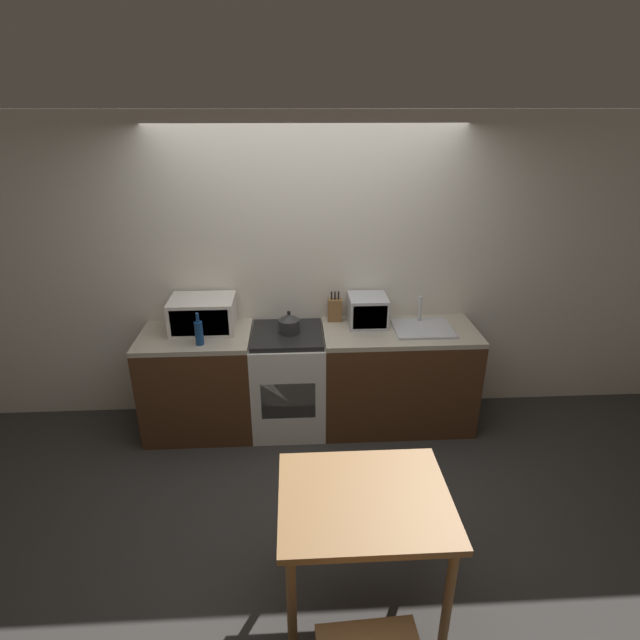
% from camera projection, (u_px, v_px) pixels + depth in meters
% --- Properties ---
extents(ground_plane, '(16.00, 16.00, 0.00)m').
position_uv_depth(ground_plane, '(314.00, 476.00, 3.83)').
color(ground_plane, '#33302D').
extents(wall_back, '(10.00, 0.06, 2.60)m').
position_uv_depth(wall_back, '(308.00, 273.00, 4.27)').
color(wall_back, silver).
rests_on(wall_back, ground_plane).
extents(counter_left_run, '(0.91, 0.62, 0.90)m').
position_uv_depth(counter_left_run, '(199.00, 382.00, 4.25)').
color(counter_left_run, '#4C2D19').
rests_on(counter_left_run, ground_plane).
extents(counter_right_run, '(1.29, 0.62, 0.90)m').
position_uv_depth(counter_right_run, '(397.00, 377.00, 4.34)').
color(counter_right_run, '#4C2D19').
rests_on(counter_right_run, ground_plane).
extents(stove_range, '(0.61, 0.62, 0.90)m').
position_uv_depth(stove_range, '(288.00, 380.00, 4.29)').
color(stove_range, silver).
rests_on(stove_range, ground_plane).
extents(kettle, '(0.18, 0.18, 0.19)m').
position_uv_depth(kettle, '(289.00, 323.00, 4.09)').
color(kettle, '#2D2D2D').
rests_on(kettle, stove_range).
extents(microwave, '(0.52, 0.37, 0.28)m').
position_uv_depth(microwave, '(203.00, 314.00, 4.11)').
color(microwave, silver).
rests_on(microwave, counter_left_run).
extents(bottle, '(0.07, 0.07, 0.26)m').
position_uv_depth(bottle, '(199.00, 332.00, 3.87)').
color(bottle, navy).
rests_on(bottle, counter_left_run).
extents(knife_block, '(0.12, 0.07, 0.27)m').
position_uv_depth(knife_block, '(335.00, 310.00, 4.30)').
color(knife_block, brown).
rests_on(knife_block, counter_right_run).
extents(toaster_oven, '(0.32, 0.31, 0.25)m').
position_uv_depth(toaster_oven, '(368.00, 311.00, 4.22)').
color(toaster_oven, silver).
rests_on(toaster_oven, counter_right_run).
extents(sink_basin, '(0.48, 0.40, 0.24)m').
position_uv_depth(sink_basin, '(423.00, 327.00, 4.17)').
color(sink_basin, silver).
rests_on(sink_basin, counter_right_run).
extents(dining_table, '(0.91, 0.75, 0.74)m').
position_uv_depth(dining_table, '(364.00, 510.00, 2.65)').
color(dining_table, brown).
rests_on(dining_table, ground_plane).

